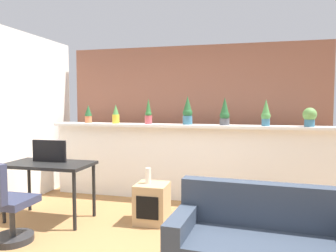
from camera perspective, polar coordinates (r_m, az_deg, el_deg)
The scene contains 16 objects.
divider_wall at distance 5.12m, azimuth 3.36°, elevation -6.62°, with size 4.40×0.16×1.15m, color white.
plant_shelf at distance 5.00m, azimuth 3.31°, elevation 0.03°, with size 4.40×0.35×0.04m, color white.
brick_wall_behind at distance 5.63m, azimuth 4.52°, elevation 1.26°, with size 4.40×0.10×2.50m, color #935B47.
potted_plant_0 at distance 5.57m, azimuth -13.84°, elevation 2.14°, with size 0.12×0.12×0.30m.
potted_plant_1 at distance 5.32m, azimuth -9.17°, elevation 1.96°, with size 0.11×0.11×0.31m.
potted_plant_2 at distance 5.15m, azimuth -3.46°, elevation 2.28°, with size 0.12×0.12×0.41m.
potted_plant_3 at distance 5.00m, azimuth 3.46°, elevation 2.58°, with size 0.15×0.15×0.44m.
potted_plant_4 at distance 4.92m, azimuth 9.94°, elevation 2.31°, with size 0.15×0.15×0.42m.
potted_plant_5 at distance 4.89m, azimuth 16.84°, elevation 2.14°, with size 0.13×0.13×0.39m.
potted_plant_6 at distance 4.94m, azimuth 23.65°, elevation 1.57°, with size 0.19×0.19×0.27m.
desk at distance 4.51m, azimuth -20.16°, elevation -7.15°, with size 1.10×0.60×0.75m.
tv_monitor at distance 4.56m, azimuth -20.16°, elevation -4.13°, with size 0.48×0.04×0.29m, color black.
office_chair at distance 4.00m, azimuth -26.50°, elevation -12.84°, with size 0.51×0.51×0.91m.
side_cube_shelf at distance 4.24m, azimuth -2.85°, elevation -13.41°, with size 0.40×0.41×0.50m.
vase_on_shelf at distance 4.18m, azimuth -3.52°, elevation -8.70°, with size 0.07×0.07×0.20m, color silver.
couch at distance 3.03m, azimuth 16.67°, elevation -20.27°, with size 1.61×0.87×0.80m.
Camera 1 is at (0.93, -2.94, 1.52)m, focal length 34.65 mm.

